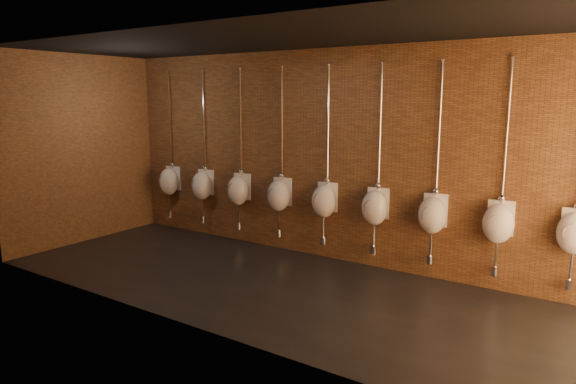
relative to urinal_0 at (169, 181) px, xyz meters
name	(u,v)px	position (x,y,z in m)	size (l,w,h in m)	color
ground	(287,289)	(3.60, -1.36, -0.94)	(8.50, 8.50, 0.00)	black
room_shell	(287,136)	(3.60, -1.36, 1.07)	(8.54, 3.04, 3.22)	black
urinal_0	(169,181)	(0.00, 0.00, 0.00)	(0.42, 0.38, 2.72)	white
urinal_1	(202,185)	(0.84, 0.00, 0.00)	(0.42, 0.38, 2.72)	white
urinal_2	(239,189)	(1.68, 0.00, 0.00)	(0.42, 0.38, 2.72)	white
urinal_3	(279,195)	(2.52, 0.00, 0.00)	(0.42, 0.38, 2.72)	white
urinal_4	(324,200)	(3.36, 0.00, 0.00)	(0.42, 0.38, 2.72)	white
urinal_5	(375,207)	(4.20, 0.00, 0.00)	(0.42, 0.38, 2.72)	white
urinal_6	(433,214)	(5.04, 0.00, 0.00)	(0.42, 0.38, 2.72)	white
urinal_7	(499,222)	(5.88, 0.00, 0.00)	(0.42, 0.38, 2.72)	white
urinal_8	(575,232)	(6.72, 0.00, 0.00)	(0.42, 0.38, 2.72)	white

